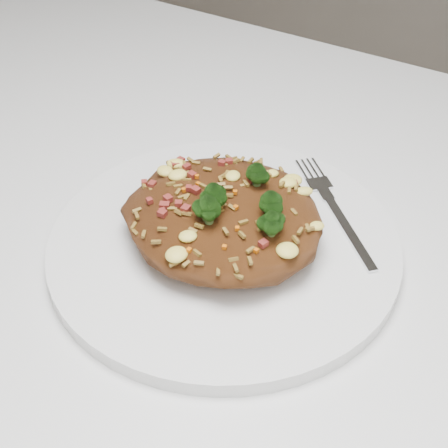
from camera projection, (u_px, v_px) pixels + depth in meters
The scene contains 4 objects.
dining_table at pixel (202, 283), 0.64m from camera, with size 1.20×0.80×0.75m.
plate at pixel (224, 243), 0.54m from camera, with size 0.30×0.30×0.01m, color white.
fried_rice at pixel (225, 210), 0.51m from camera, with size 0.17×0.15×0.07m.
fork at pixel (339, 215), 0.55m from camera, with size 0.13×0.12×0.00m.
Camera 1 is at (0.26, -0.36, 1.12)m, focal length 50.00 mm.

